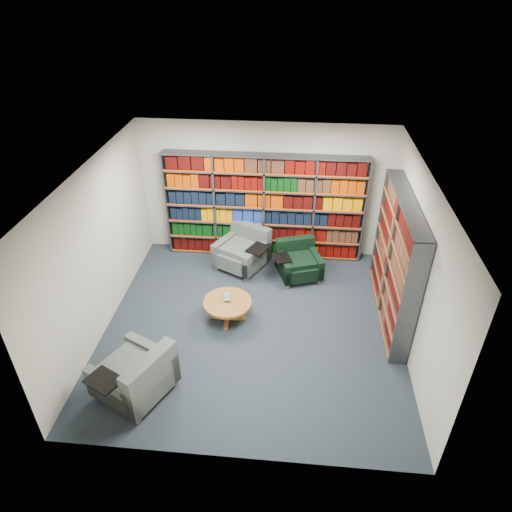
# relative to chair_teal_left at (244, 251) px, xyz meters

# --- Properties ---
(room_shell) EXTENTS (5.02, 5.02, 2.82)m
(room_shell) POSITION_rel_chair_teal_left_xyz_m (0.36, -1.88, 1.07)
(room_shell) COLOR black
(room_shell) RESTS_ON ground
(bookshelf_back) EXTENTS (4.00, 0.28, 2.20)m
(bookshelf_back) POSITION_rel_chair_teal_left_xyz_m (0.36, 0.47, 0.77)
(bookshelf_back) COLOR #47494F
(bookshelf_back) RESTS_ON ground
(bookshelf_right) EXTENTS (0.28, 2.50, 2.20)m
(bookshelf_right) POSITION_rel_chair_teal_left_xyz_m (2.71, -1.28, 0.77)
(bookshelf_right) COLOR #47494F
(bookshelf_right) RESTS_ON ground
(chair_teal_left) EXTENTS (1.21, 1.20, 0.81)m
(chair_teal_left) POSITION_rel_chair_teal_left_xyz_m (0.00, 0.00, 0.00)
(chair_teal_left) COLOR #031A35
(chair_teal_left) RESTS_ON ground
(chair_green_right) EXTENTS (1.03, 0.98, 0.71)m
(chair_green_right) POSITION_rel_chair_teal_left_xyz_m (1.10, -0.24, -0.04)
(chair_green_right) COLOR black
(chair_green_right) RESTS_ON ground
(chair_teal_front) EXTENTS (1.25, 1.26, 0.85)m
(chair_teal_front) POSITION_rel_chair_teal_left_xyz_m (-1.11, -3.50, 0.02)
(chair_teal_front) COLOR #031A35
(chair_teal_front) RESTS_ON ground
(coffee_table) EXTENTS (0.83, 0.83, 0.59)m
(coffee_table) POSITION_rel_chair_teal_left_xyz_m (-0.09, -1.74, -0.01)
(coffee_table) COLOR #9D5F2D
(coffee_table) RESTS_ON ground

